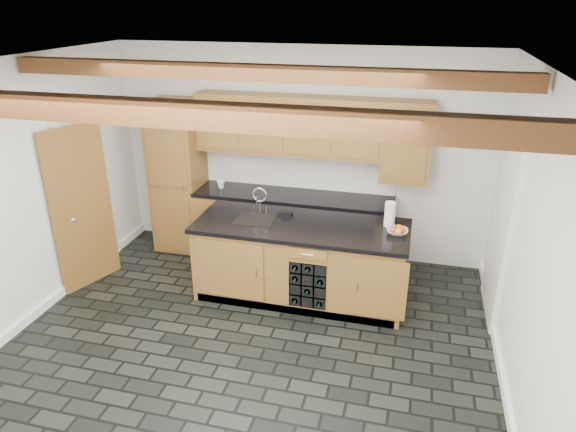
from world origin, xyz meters
The scene contains 10 objects.
ground centered at (0.00, 0.00, 0.00)m, with size 5.00×5.00×0.00m, color black.
room_shell centered at (-0.09, 0.53, 1.53)m, with size 5.01×5.00×5.00m.
back_cabinetry centered at (-0.38, 2.24, 0.98)m, with size 3.65×0.62×2.20m.
island centered at (0.31, 1.28, 0.46)m, with size 2.48×0.96×0.93m.
faucet centered at (-0.25, 1.33, 0.96)m, with size 0.45×0.40×0.34m.
kitchen_scale centered at (0.05, 1.52, 0.96)m, with size 0.18×0.12×0.05m.
fruit_bowl centered at (1.38, 1.30, 0.96)m, with size 0.23×0.23×0.06m, color beige.
fruit_cluster centered at (1.38, 1.30, 0.99)m, with size 0.16×0.17×0.07m.
paper_towel centered at (1.28, 1.51, 1.07)m, with size 0.12×0.12×0.29m, color white.
mug centered at (-1.03, 2.21, 0.98)m, with size 0.11×0.11×0.10m, color white.
Camera 1 is at (1.49, -3.94, 3.33)m, focal length 32.00 mm.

